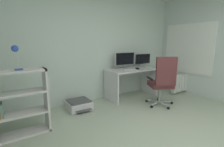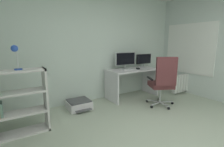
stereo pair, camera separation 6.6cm
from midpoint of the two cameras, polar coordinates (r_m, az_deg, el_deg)
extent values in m
cube|color=silver|center=(4.05, -6.45, 9.04)|extent=(4.94, 0.10, 2.59)
cube|color=white|center=(5.05, 25.16, 7.66)|extent=(0.01, 1.32, 1.24)
cube|color=white|center=(5.04, 25.11, 7.66)|extent=(0.02, 1.40, 1.32)
cube|color=silver|center=(4.27, 7.46, 1.32)|extent=(1.30, 0.62, 0.04)
cube|color=silver|center=(3.98, 0.27, -4.72)|extent=(0.04, 0.60, 0.70)
cube|color=silver|center=(4.77, 13.23, -2.42)|extent=(0.04, 0.60, 0.70)
cylinder|color=#B2B5B7|center=(4.28, 4.98, 1.71)|extent=(0.18, 0.18, 0.01)
cylinder|color=#B2B5B7|center=(4.27, 4.99, 2.44)|extent=(0.03, 0.03, 0.10)
cube|color=#B7BABC|center=(4.25, 5.03, 5.07)|extent=(0.59, 0.06, 0.32)
cube|color=black|center=(4.23, 5.19, 5.04)|extent=(0.55, 0.03, 0.29)
cylinder|color=#B2B5B7|center=(4.68, 11.06, 2.32)|extent=(0.18, 0.18, 0.01)
cylinder|color=#B2B5B7|center=(4.67, 11.09, 2.93)|extent=(0.03, 0.03, 0.09)
cube|color=black|center=(4.65, 11.16, 4.92)|extent=(0.48, 0.06, 0.26)
cube|color=black|center=(4.64, 11.33, 4.89)|extent=(0.44, 0.03, 0.24)
cube|color=silver|center=(4.11, 6.20, 1.38)|extent=(0.35, 0.15, 0.02)
cube|color=black|center=(4.26, 9.31, 1.72)|extent=(0.08, 0.11, 0.03)
cube|color=#B7BABC|center=(4.07, 18.39, -9.10)|extent=(0.28, 0.17, 0.02)
sphere|color=black|center=(4.14, 20.30, -9.45)|extent=(0.06, 0.06, 0.06)
cube|color=#B7BABC|center=(4.15, 16.29, -8.56)|extent=(0.24, 0.23, 0.02)
sphere|color=black|center=(4.31, 16.17, -8.41)|extent=(0.06, 0.06, 0.06)
cube|color=#B7BABC|center=(4.05, 14.33, -8.96)|extent=(0.16, 0.28, 0.02)
sphere|color=black|center=(4.11, 12.28, -9.19)|extent=(0.06, 0.06, 0.06)
cube|color=#B7BABC|center=(3.89, 15.18, -9.81)|extent=(0.30, 0.08, 0.02)
sphere|color=black|center=(3.79, 13.85, -10.96)|extent=(0.06, 0.06, 0.06)
cube|color=#B7BABC|center=(3.91, 17.80, -9.90)|extent=(0.08, 0.30, 0.02)
sphere|color=black|center=(3.82, 19.24, -11.12)|extent=(0.06, 0.06, 0.06)
cylinder|color=#B7BABC|center=(3.96, 16.53, -6.86)|extent=(0.04, 0.04, 0.35)
cube|color=brown|center=(3.90, 16.71, -3.70)|extent=(0.63, 0.64, 0.10)
cube|color=brown|center=(3.58, 18.56, 0.62)|extent=(0.41, 0.26, 0.59)
cube|color=black|center=(3.78, 13.29, -1.63)|extent=(0.19, 0.32, 0.03)
cube|color=black|center=(3.96, 20.21, -1.45)|extent=(0.19, 0.32, 0.03)
cube|color=silver|center=(2.95, -21.01, -7.93)|extent=(0.03, 0.29, 1.01)
cube|color=silver|center=(2.79, -30.76, 0.60)|extent=(0.93, 0.29, 0.03)
cube|color=silver|center=(3.09, -28.94, -17.56)|extent=(0.93, 0.29, 0.03)
cube|color=silver|center=(2.96, -29.53, -11.94)|extent=(0.87, 0.29, 0.03)
cube|color=silver|center=(2.86, -30.13, -5.85)|extent=(0.87, 0.29, 0.03)
cube|color=gray|center=(2.93, -33.04, -10.12)|extent=(0.04, 0.21, 0.20)
cylinder|color=blue|center=(2.79, -28.72, 1.29)|extent=(0.11, 0.11, 0.02)
cylinder|color=silver|center=(2.77, -28.98, 4.15)|extent=(0.01, 0.01, 0.26)
sphere|color=blue|center=(2.76, -29.71, 7.43)|extent=(0.10, 0.10, 0.10)
cube|color=silver|center=(3.71, -10.72, -10.43)|extent=(0.47, 0.44, 0.17)
cube|color=#4C4C51|center=(3.68, -10.77, -9.04)|extent=(0.44, 0.40, 0.02)
cube|color=#4C4C51|center=(3.50, -9.09, -12.29)|extent=(0.33, 0.10, 0.01)
cube|color=white|center=(4.76, 21.03, -3.50)|extent=(0.09, 0.10, 0.48)
cube|color=white|center=(4.85, 21.84, -3.30)|extent=(0.09, 0.10, 0.48)
cube|color=white|center=(4.95, 22.63, -3.11)|extent=(0.09, 0.10, 0.48)
cube|color=white|center=(5.04, 23.38, -2.92)|extent=(0.09, 0.10, 0.48)
cube|color=white|center=(5.13, 24.11, -2.74)|extent=(0.09, 0.10, 0.48)
cube|color=white|center=(5.23, 24.80, -2.57)|extent=(0.09, 0.10, 0.48)
cube|color=white|center=(5.32, 25.48, -2.40)|extent=(0.09, 0.10, 0.48)
cube|color=white|center=(5.42, 26.13, -2.23)|extent=(0.09, 0.10, 0.48)
camera|label=1|loc=(0.03, -89.47, 0.10)|focal=26.82mm
camera|label=2|loc=(0.03, 90.53, -0.10)|focal=26.82mm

